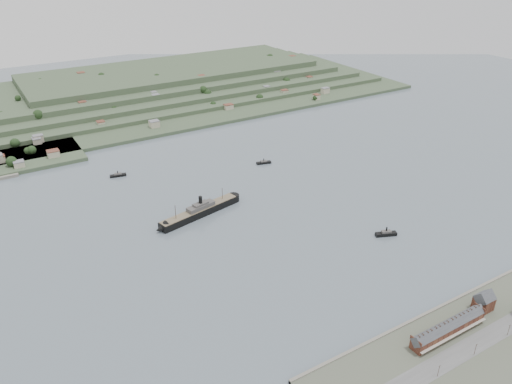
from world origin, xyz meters
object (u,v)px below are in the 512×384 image
terrace_row (448,328)px  tugboat (386,234)px  gabled_building (484,301)px  steamship (198,212)px

terrace_row → tugboat: size_ratio=3.17×
terrace_row → gabled_building: gabled_building is taller
gabled_building → tugboat: size_ratio=0.80×
terrace_row → tugboat: (49.45, 101.43, -4.97)m
terrace_row → gabled_building: size_ratio=3.95×
tugboat → gabled_building: bearing=-97.0°
steamship → tugboat: (115.15, -105.24, -1.99)m
steamship → tugboat: bearing=-42.4°
gabled_building → steamship: steamship is taller
terrace_row → steamship: bearing=107.6°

